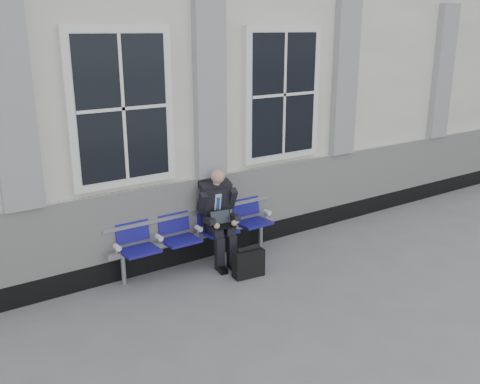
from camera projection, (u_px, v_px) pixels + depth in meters
ground at (326, 276)px, 7.17m from camera, size 70.00×70.00×0.00m
station_building at (193, 86)px, 9.25m from camera, size 14.40×4.40×4.49m
bench at (196, 227)px, 7.39m from camera, size 2.60×0.47×0.91m
businessman at (218, 213)px, 7.39m from camera, size 0.56×0.75×1.36m
briefcase at (248, 263)px, 7.10m from camera, size 0.44×0.23×0.43m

